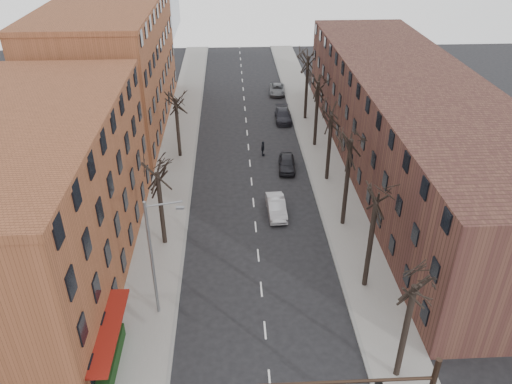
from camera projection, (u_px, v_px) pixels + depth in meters
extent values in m
cube|color=gray|center=(177.00, 152.00, 55.75)|extent=(4.00, 90.00, 0.15)
cube|color=gray|center=(319.00, 149.00, 56.47)|extent=(4.00, 90.00, 0.15)
cube|color=brown|center=(33.00, 204.00, 35.20)|extent=(12.00, 26.00, 12.00)
cube|color=brown|center=(112.00, 68.00, 59.58)|extent=(12.00, 28.00, 14.00)
cube|color=#4E2E24|center=(409.00, 124.00, 50.02)|extent=(12.00, 50.00, 10.00)
cube|color=maroon|center=(116.00, 360.00, 30.84)|extent=(1.20, 7.00, 0.15)
cube|color=black|center=(109.00, 366.00, 29.64)|extent=(0.80, 6.00, 1.00)
cylinder|color=black|center=(347.00, 382.00, 22.32)|extent=(8.00, 0.16, 0.16)
cylinder|color=slate|center=(152.00, 261.00, 32.07)|extent=(0.20, 0.20, 9.00)
cylinder|color=slate|center=(163.00, 204.00, 29.92)|extent=(2.39, 0.12, 0.46)
cube|color=slate|center=(180.00, 208.00, 30.12)|extent=(0.50, 0.22, 0.14)
imported|color=#A8AAAF|center=(276.00, 207.00, 44.69)|extent=(1.72, 4.49, 1.46)
imported|color=black|center=(287.00, 163.00, 52.01)|extent=(2.03, 4.37, 1.45)
imported|color=black|center=(283.00, 116.00, 63.36)|extent=(2.07, 4.90, 1.41)
imported|color=slate|center=(277.00, 89.00, 72.11)|extent=(2.54, 4.83, 1.30)
imported|color=black|center=(263.00, 149.00, 54.74)|extent=(0.71, 1.07, 1.69)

